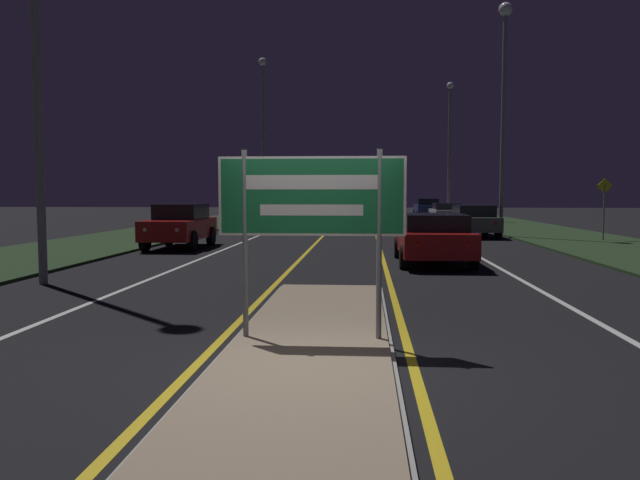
# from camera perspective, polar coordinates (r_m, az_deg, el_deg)

# --- Properties ---
(ground_plane) EXTENTS (160.00, 160.00, 0.00)m
(ground_plane) POSITION_cam_1_polar(r_m,az_deg,el_deg) (6.95, -1.65, -12.01)
(ground_plane) COLOR black
(median_island) EXTENTS (2.08, 9.34, 0.10)m
(median_island) POSITION_cam_1_polar(r_m,az_deg,el_deg) (8.14, -0.76, -9.28)
(median_island) COLOR #999993
(median_island) RESTS_ON ground_plane
(verge_left) EXTENTS (5.00, 100.00, 0.08)m
(verge_left) POSITION_cam_1_polar(r_m,az_deg,el_deg) (28.58, -16.77, 0.27)
(verge_left) COLOR #23381E
(verge_left) RESTS_ON ground_plane
(verge_right) EXTENTS (5.00, 100.00, 0.08)m
(verge_right) POSITION_cam_1_polar(r_m,az_deg,el_deg) (28.13, 22.37, 0.07)
(verge_right) COLOR #23381E
(verge_right) RESTS_ON ground_plane
(centre_line_yellow_left) EXTENTS (0.12, 70.00, 0.01)m
(centre_line_yellow_left) POSITION_cam_1_polar(r_m,az_deg,el_deg) (31.75, 0.65, 0.77)
(centre_line_yellow_left) COLOR gold
(centre_line_yellow_left) RESTS_ON ground_plane
(centre_line_yellow_right) EXTENTS (0.12, 70.00, 0.01)m
(centre_line_yellow_right) POSITION_cam_1_polar(r_m,az_deg,el_deg) (31.70, 5.09, 0.75)
(centre_line_yellow_right) COLOR gold
(centre_line_yellow_right) RESTS_ON ground_plane
(lane_line_white_left) EXTENTS (0.12, 70.00, 0.01)m
(lane_line_white_left) POSITION_cam_1_polar(r_m,az_deg,el_deg) (32.07, -4.66, 0.79)
(lane_line_white_left) COLOR silver
(lane_line_white_left) RESTS_ON ground_plane
(lane_line_white_right) EXTENTS (0.12, 70.00, 0.01)m
(lane_line_white_right) POSITION_cam_1_polar(r_m,az_deg,el_deg) (31.89, 10.43, 0.71)
(lane_line_white_right) COLOR silver
(lane_line_white_right) RESTS_ON ground_plane
(edge_line_white_left) EXTENTS (0.10, 70.00, 0.01)m
(edge_line_white_left) POSITION_cam_1_polar(r_m,az_deg,el_deg) (32.66, -9.87, 0.80)
(edge_line_white_left) COLOR silver
(edge_line_white_left) RESTS_ON ground_plane
(edge_line_white_right) EXTENTS (0.10, 70.00, 0.01)m
(edge_line_white_right) POSITION_cam_1_polar(r_m,az_deg,el_deg) (32.36, 15.72, 0.68)
(edge_line_white_right) COLOR silver
(edge_line_white_right) RESTS_ON ground_plane
(highway_sign) EXTENTS (2.38, 0.07, 2.42)m
(highway_sign) POSITION_cam_1_polar(r_m,az_deg,el_deg) (7.91, -0.78, 3.34)
(highway_sign) COLOR gray
(highway_sign) RESTS_ON median_island
(streetlight_left_far) EXTENTS (0.55, 0.55, 11.03)m
(streetlight_left_far) POSITION_cam_1_polar(r_m,az_deg,el_deg) (43.02, -5.25, 11.08)
(streetlight_left_far) COLOR gray
(streetlight_left_far) RESTS_ON ground_plane
(streetlight_right_near) EXTENTS (0.59, 0.59, 10.12)m
(streetlight_right_near) POSITION_cam_1_polar(r_m,az_deg,el_deg) (28.89, 16.47, 13.74)
(streetlight_right_near) COLOR gray
(streetlight_right_near) RESTS_ON ground_plane
(streetlight_right_far) EXTENTS (0.48, 0.48, 9.61)m
(streetlight_right_far) POSITION_cam_1_polar(r_m,az_deg,el_deg) (44.75, 11.75, 9.23)
(streetlight_right_far) COLOR gray
(streetlight_right_far) RESTS_ON ground_plane
(car_receding_0) EXTENTS (1.99, 4.63, 1.39)m
(car_receding_0) POSITION_cam_1_polar(r_m,az_deg,el_deg) (17.59, 10.29, 0.26)
(car_receding_0) COLOR maroon
(car_receding_0) RESTS_ON ground_plane
(car_receding_1) EXTENTS (1.92, 4.77, 1.43)m
(car_receding_1) POSITION_cam_1_polar(r_m,az_deg,el_deg) (29.03, 13.77, 1.79)
(car_receding_1) COLOR #4C514C
(car_receding_1) RESTS_ON ground_plane
(car_receding_2) EXTENTS (1.91, 4.51, 1.33)m
(car_receding_2) POSITION_cam_1_polar(r_m,az_deg,el_deg) (41.44, 11.44, 2.51)
(car_receding_2) COLOR #B7B7BC
(car_receding_2) RESTS_ON ground_plane
(car_receding_3) EXTENTS (1.95, 4.77, 1.54)m
(car_receding_3) POSITION_cam_1_polar(r_m,az_deg,el_deg) (51.18, 9.75, 2.94)
(car_receding_3) COLOR navy
(car_receding_3) RESTS_ON ground_plane
(car_approaching_0) EXTENTS (1.85, 4.17, 1.57)m
(car_approaching_0) POSITION_cam_1_polar(r_m,az_deg,el_deg) (22.80, -12.68, 1.35)
(car_approaching_0) COLOR maroon
(car_approaching_0) RESTS_ON ground_plane
(car_approaching_1) EXTENTS (2.00, 4.12, 1.49)m
(car_approaching_1) POSITION_cam_1_polar(r_m,az_deg,el_deg) (36.45, -5.84, 2.44)
(car_approaching_1) COLOR navy
(car_approaching_1) RESTS_ON ground_plane
(car_approaching_2) EXTENTS (1.90, 4.33, 1.45)m
(car_approaching_2) POSITION_cam_1_polar(r_m,az_deg,el_deg) (48.82, -3.35, 2.89)
(car_approaching_2) COLOR maroon
(car_approaching_2) RESTS_ON ground_plane
(warning_sign) EXTENTS (0.60, 0.06, 2.48)m
(warning_sign) POSITION_cam_1_polar(r_m,az_deg,el_deg) (27.56, 24.55, 3.10)
(warning_sign) COLOR gray
(warning_sign) RESTS_ON verge_right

